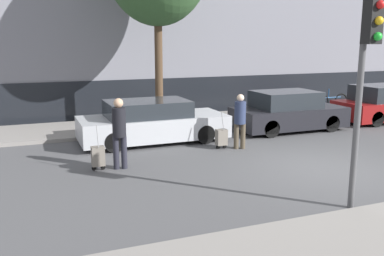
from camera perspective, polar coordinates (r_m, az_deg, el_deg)
name	(u,v)px	position (r m, az deg, el deg)	size (l,w,h in m)	color
ground_plane	(326,169)	(11.43, 17.40, -5.27)	(80.00, 80.00, 0.00)	#4C4C4F
sidewalk_far	(212,120)	(17.25, 2.75, 1.08)	(28.00, 3.00, 0.12)	gray
parked_car_0	(152,122)	(13.74, -5.37, 0.76)	(4.68, 1.91, 1.35)	#B7BABF
parked_car_1	(288,112)	(15.83, 12.65, 2.08)	(4.03, 1.83, 1.43)	black
pedestrian_left	(119,129)	(10.86, -9.67, -0.13)	(0.35, 0.34, 1.81)	#23232D
trolley_left	(98,156)	(10.99, -12.42, -3.70)	(0.34, 0.29, 1.15)	slate
pedestrian_right	(240,118)	(12.83, 6.42, 1.32)	(0.34, 0.34, 1.66)	#4C4233
trolley_right	(221,137)	(12.87, 3.94, -1.24)	(0.34, 0.29, 1.14)	slate
traffic_light	(366,63)	(8.41, 22.19, 7.98)	(0.28, 0.47, 3.95)	#515154
parked_bicycle	(331,102)	(20.38, 18.10, 3.37)	(1.77, 0.06, 0.96)	black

